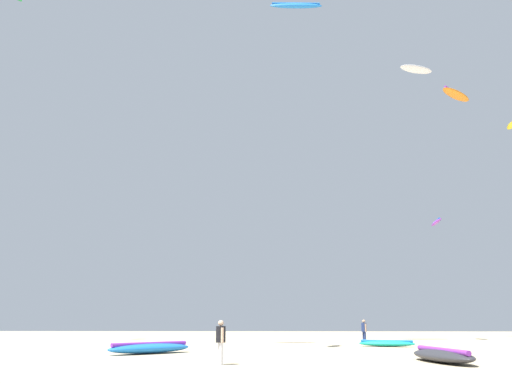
{
  "coord_description": "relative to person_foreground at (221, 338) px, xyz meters",
  "views": [
    {
      "loc": [
        1.29,
        -15.58,
        1.65
      ],
      "look_at": [
        0.0,
        20.6,
        9.88
      ],
      "focal_mm": 39.12,
      "sensor_mm": 36.0,
      "label": 1
    }
  ],
  "objects": [
    {
      "name": "kite_aloft_2",
      "position": [
        3.89,
        20.56,
        26.08
      ],
      "size": [
        4.39,
        1.45,
        1.05
      ],
      "color": "blue"
    },
    {
      "name": "kite_grounded_far",
      "position": [
        8.42,
        1.3,
        -0.66
      ],
      "size": [
        2.01,
        4.73,
        0.56
      ],
      "color": "#2D2D33",
      "rests_on": "ground"
    },
    {
      "name": "ground_plane",
      "position": [
        0.77,
        -5.61,
        -0.93
      ],
      "size": [
        120.0,
        120.0,
        0.0
      ],
      "primitive_type": "plane",
      "color": "#C6B28C"
    },
    {
      "name": "person_midground",
      "position": [
        8.02,
        18.05,
        -0.01
      ],
      "size": [
        0.36,
        0.48,
        1.57
      ],
      "rotation": [
        0.0,
        0.0,
        0.43
      ],
      "color": "navy",
      "rests_on": "ground"
    },
    {
      "name": "kite_aloft_3",
      "position": [
        15.3,
        24.55,
        8.47
      ],
      "size": [
        0.99,
        2.74,
        0.65
      ],
      "color": "purple"
    },
    {
      "name": "kite_aloft_6",
      "position": [
        18.19,
        25.74,
        20.12
      ],
      "size": [
        3.86,
        3.96,
        0.55
      ],
      "color": "orange"
    },
    {
      "name": "kite_aloft_1",
      "position": [
        22.35,
        24.95,
        16.9
      ],
      "size": [
        1.1,
        2.15,
        0.27
      ],
      "color": "yellow"
    },
    {
      "name": "kite_grounded_near",
      "position": [
        -4.01,
        6.34,
        -0.67
      ],
      "size": [
        4.06,
        4.17,
        0.53
      ],
      "color": "blue",
      "rests_on": "ground"
    },
    {
      "name": "kite_aloft_7",
      "position": [
        15.91,
        29.71,
        24.48
      ],
      "size": [
        3.74,
        2.36,
        0.67
      ],
      "color": "white"
    },
    {
      "name": "person_foreground",
      "position": [
        0.0,
        0.0,
        0.0
      ],
      "size": [
        0.36,
        0.5,
        1.59
      ],
      "rotation": [
        0.0,
        0.0,
        0.37
      ],
      "color": "silver",
      "rests_on": "ground"
    },
    {
      "name": "kite_grounded_mid",
      "position": [
        8.66,
        13.58,
        -0.74
      ],
      "size": [
        3.45,
        1.8,
        0.39
      ],
      "color": "#19B29E",
      "rests_on": "ground"
    }
  ]
}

